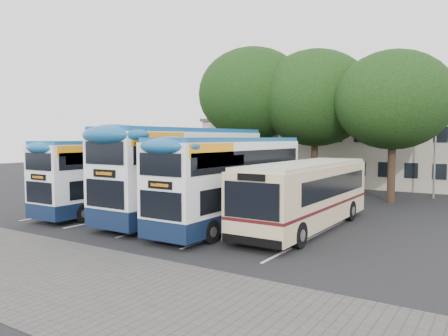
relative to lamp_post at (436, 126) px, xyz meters
name	(u,v)px	position (x,y,z in m)	size (l,w,h in m)	color
ground	(193,247)	(-6.00, -19.97, -5.08)	(120.00, 120.00, 0.00)	black
paving_strip	(49,272)	(-8.00, -24.97, -5.08)	(40.00, 6.00, 0.01)	#595654
bay_lines	(193,218)	(-9.75, -14.97, -5.08)	(14.12, 11.00, 0.01)	silver
depot_building	(372,150)	(-6.00, 7.02, -1.93)	(32.40, 8.40, 6.20)	#A79C87
lamp_post	(436,126)	(0.00, 0.00, 0.00)	(0.25, 1.05, 9.06)	gray
tree_left	(253,94)	(-12.99, -2.67, 2.64)	(8.64, 8.64, 11.41)	black
tree_mid	(315,98)	(-8.03, -1.94, 2.13)	(8.49, 8.49, 10.84)	black
tree_right	(393,100)	(-2.13, -3.45, 1.61)	(7.57, 7.57, 9.92)	black
bus_dd_left	(116,173)	(-14.73, -15.72, -2.82)	(2.39, 9.85, 4.10)	#101D3A
bus_dd_mid	(187,168)	(-10.16, -14.92, -2.46)	(2.77, 11.42, 4.76)	#101D3A
bus_dd_right	(232,178)	(-6.88, -15.71, -2.73)	(2.49, 10.26, 4.27)	#101D3A
bus_single	(307,191)	(-3.66, -14.25, -3.32)	(2.66, 10.46, 3.12)	beige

